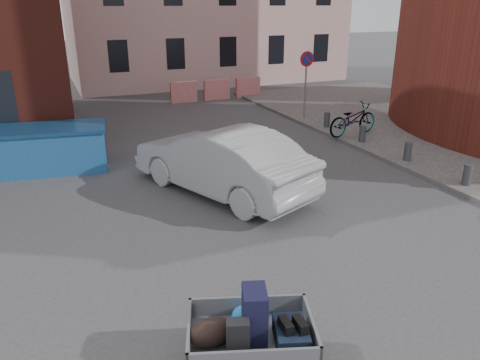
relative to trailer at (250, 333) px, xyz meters
name	(u,v)px	position (x,y,z in m)	size (l,w,h in m)	color
ground	(281,256)	(1.78, 2.50, -0.61)	(120.00, 120.00, 0.00)	#38383A
no_parking_sign	(306,71)	(7.78, 11.98, 1.41)	(0.60, 0.09, 2.65)	gray
bollards	(408,151)	(7.78, 5.90, -0.21)	(0.22, 9.02, 0.55)	#3A3A3D
barriers	(217,90)	(5.98, 17.50, -0.11)	(4.70, 0.18, 1.00)	red
trailer	(250,333)	(0.00, 0.00, 0.00)	(1.87, 1.98, 1.20)	black
dumpster	(52,148)	(-1.98, 9.48, 0.03)	(3.22, 1.98, 1.27)	#1E548E
silver_car	(221,161)	(1.87, 5.97, 0.23)	(1.77, 5.08, 1.68)	#9B9EA2
bicycle	(353,119)	(7.98, 8.97, 0.08)	(0.75, 2.16, 1.13)	black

